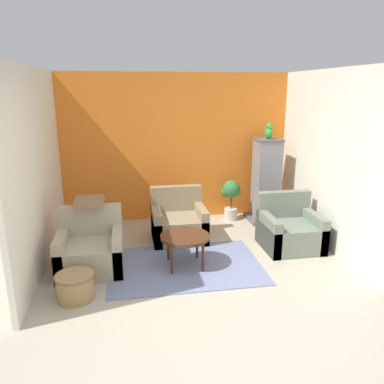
% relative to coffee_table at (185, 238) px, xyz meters
% --- Properties ---
extents(ground_plane, '(20.00, 20.00, 0.00)m').
position_rel_coffee_table_xyz_m(ground_plane, '(0.17, -1.09, -0.40)').
color(ground_plane, '#B2A893').
rests_on(ground_plane, ground).
extents(wall_back_accent, '(4.08, 0.06, 2.55)m').
position_rel_coffee_table_xyz_m(wall_back_accent, '(0.17, 2.01, 0.88)').
color(wall_back_accent, orange).
rests_on(wall_back_accent, ground_plane).
extents(wall_left, '(0.06, 3.07, 2.55)m').
position_rel_coffee_table_xyz_m(wall_left, '(-1.84, 0.45, 0.88)').
color(wall_left, silver).
rests_on(wall_left, ground_plane).
extents(wall_right, '(0.06, 3.07, 2.55)m').
position_rel_coffee_table_xyz_m(wall_right, '(2.18, 0.45, 0.88)').
color(wall_right, silver).
rests_on(wall_right, ground_plane).
extents(area_rug, '(2.00, 1.40, 0.01)m').
position_rel_coffee_table_xyz_m(area_rug, '(-0.00, 0.00, -0.39)').
color(area_rug, slate).
rests_on(area_rug, ground_plane).
extents(coffee_table, '(0.64, 0.64, 0.44)m').
position_rel_coffee_table_xyz_m(coffee_table, '(0.00, 0.00, 0.00)').
color(coffee_table, '#472819').
rests_on(coffee_table, ground_plane).
extents(armchair_left, '(0.81, 0.76, 0.78)m').
position_rel_coffee_table_xyz_m(armchair_left, '(-1.21, 0.14, -0.14)').
color(armchair_left, tan).
rests_on(armchair_left, ground_plane).
extents(armchair_right, '(0.81, 0.76, 0.78)m').
position_rel_coffee_table_xyz_m(armchair_right, '(1.62, 0.36, -0.14)').
color(armchair_right, slate).
rests_on(armchair_right, ground_plane).
extents(armchair_middle, '(0.81, 0.76, 0.78)m').
position_rel_coffee_table_xyz_m(armchair_middle, '(0.05, 0.96, -0.14)').
color(armchair_middle, '#8E7A5B').
rests_on(armchair_middle, ground_plane).
extents(birdcage, '(0.60, 0.60, 1.46)m').
position_rel_coffee_table_xyz_m(birdcage, '(1.69, 1.56, 0.30)').
color(birdcage, '#555559').
rests_on(birdcage, ground_plane).
extents(parrot, '(0.13, 0.23, 0.27)m').
position_rel_coffee_table_xyz_m(parrot, '(1.69, 1.57, 1.18)').
color(parrot, green).
rests_on(parrot, birdcage).
extents(potted_plant, '(0.34, 0.31, 0.72)m').
position_rel_coffee_table_xyz_m(potted_plant, '(1.09, 1.69, 0.06)').
color(potted_plant, beige).
rests_on(potted_plant, ground_plane).
extents(wicker_basket, '(0.44, 0.44, 0.29)m').
position_rel_coffee_table_xyz_m(wicker_basket, '(-1.33, -0.57, -0.24)').
color(wicker_basket, '#A37F51').
rests_on(wicker_basket, ground_plane).
extents(throw_pillow, '(0.36, 0.36, 0.10)m').
position_rel_coffee_table_xyz_m(throw_pillow, '(-1.21, 0.42, 0.44)').
color(throw_pillow, '#846647').
rests_on(throw_pillow, armchair_left).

